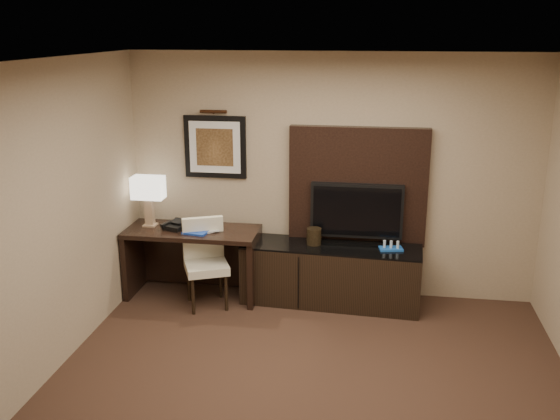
% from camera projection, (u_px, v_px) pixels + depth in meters
% --- Properties ---
extents(floor, '(4.50, 5.00, 0.01)m').
position_uv_depth(floor, '(302.00, 417.00, 4.90)').
color(floor, '#352118').
rests_on(floor, ground).
extents(ceiling, '(4.50, 5.00, 0.01)m').
position_uv_depth(ceiling, '(307.00, 65.00, 4.13)').
color(ceiling, silver).
rests_on(ceiling, wall_back).
extents(wall_back, '(4.50, 0.01, 2.70)m').
position_uv_depth(wall_back, '(331.00, 177.00, 6.88)').
color(wall_back, tan).
rests_on(wall_back, floor).
extents(wall_left, '(0.01, 5.00, 2.70)m').
position_uv_depth(wall_left, '(17.00, 240.00, 4.85)').
color(wall_left, tan).
rests_on(wall_left, floor).
extents(desk, '(1.47, 0.63, 0.79)m').
position_uv_depth(desk, '(193.00, 263.00, 7.00)').
color(desk, black).
rests_on(desk, floor).
extents(credenza, '(1.96, 0.65, 0.67)m').
position_uv_depth(credenza, '(331.00, 274.00, 6.83)').
color(credenza, black).
rests_on(credenza, floor).
extents(tv_wall_panel, '(1.50, 0.12, 1.30)m').
position_uv_depth(tv_wall_panel, '(358.00, 186.00, 6.80)').
color(tv_wall_panel, black).
rests_on(tv_wall_panel, wall_back).
extents(tv, '(1.00, 0.08, 0.60)m').
position_uv_depth(tv, '(357.00, 211.00, 6.78)').
color(tv, black).
rests_on(tv, tv_wall_panel).
extents(artwork, '(0.70, 0.04, 0.70)m').
position_uv_depth(artwork, '(215.00, 147.00, 6.97)').
color(artwork, black).
rests_on(artwork, wall_back).
extents(picture_light, '(0.04, 0.04, 0.30)m').
position_uv_depth(picture_light, '(213.00, 112.00, 6.82)').
color(picture_light, '#3F2314').
rests_on(picture_light, wall_back).
extents(desk_chair, '(0.61, 0.65, 0.93)m').
position_uv_depth(desk_chair, '(206.00, 266.00, 6.72)').
color(desk_chair, beige).
rests_on(desk_chair, floor).
extents(table_lamp, '(0.38, 0.23, 0.60)m').
position_uv_depth(table_lamp, '(149.00, 200.00, 6.93)').
color(table_lamp, tan).
rests_on(table_lamp, desk).
extents(desk_phone, '(0.27, 0.26, 0.11)m').
position_uv_depth(desk_phone, '(175.00, 224.00, 6.89)').
color(desk_phone, black).
rests_on(desk_phone, desk).
extents(blue_folder, '(0.32, 0.39, 0.02)m').
position_uv_depth(blue_folder, '(199.00, 230.00, 6.84)').
color(blue_folder, '#1C43B8').
rests_on(blue_folder, desk).
extents(book, '(0.15, 0.10, 0.22)m').
position_uv_depth(book, '(202.00, 222.00, 6.80)').
color(book, tan).
rests_on(book, desk).
extents(ice_bucket, '(0.18, 0.18, 0.18)m').
position_uv_depth(ice_bucket, '(314.00, 236.00, 6.76)').
color(ice_bucket, black).
rests_on(ice_bucket, credenza).
extents(minibar_tray, '(0.27, 0.19, 0.09)m').
position_uv_depth(minibar_tray, '(391.00, 246.00, 6.61)').
color(minibar_tray, '#1B55B0').
rests_on(minibar_tray, credenza).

